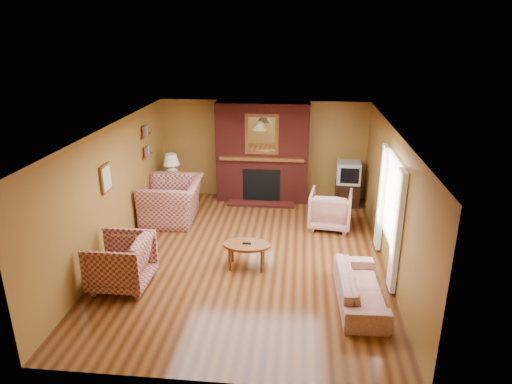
# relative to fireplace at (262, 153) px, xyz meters

# --- Properties ---
(floor) EXTENTS (6.50, 6.50, 0.00)m
(floor) POSITION_rel_fireplace_xyz_m (0.00, -2.98, -1.18)
(floor) COLOR #41200E
(floor) RESTS_ON ground
(ceiling) EXTENTS (6.50, 6.50, 0.00)m
(ceiling) POSITION_rel_fireplace_xyz_m (0.00, -2.98, 1.22)
(ceiling) COLOR white
(ceiling) RESTS_ON wall_back
(wall_back) EXTENTS (6.50, 0.00, 6.50)m
(wall_back) POSITION_rel_fireplace_xyz_m (0.00, 0.27, 0.02)
(wall_back) COLOR olive
(wall_back) RESTS_ON floor
(wall_front) EXTENTS (6.50, 0.00, 6.50)m
(wall_front) POSITION_rel_fireplace_xyz_m (0.00, -6.23, 0.02)
(wall_front) COLOR olive
(wall_front) RESTS_ON floor
(wall_left) EXTENTS (0.00, 6.50, 6.50)m
(wall_left) POSITION_rel_fireplace_xyz_m (-2.50, -2.98, 0.02)
(wall_left) COLOR olive
(wall_left) RESTS_ON floor
(wall_right) EXTENTS (0.00, 6.50, 6.50)m
(wall_right) POSITION_rel_fireplace_xyz_m (2.50, -2.98, 0.02)
(wall_right) COLOR olive
(wall_right) RESTS_ON floor
(fireplace) EXTENTS (2.20, 0.82, 2.40)m
(fireplace) POSITION_rel_fireplace_xyz_m (0.00, 0.00, 0.00)
(fireplace) COLOR #511711
(fireplace) RESTS_ON floor
(window_right) EXTENTS (0.10, 1.85, 2.00)m
(window_right) POSITION_rel_fireplace_xyz_m (2.45, -3.18, -0.06)
(window_right) COLOR beige
(window_right) RESTS_ON wall_right
(bookshelf) EXTENTS (0.09, 0.55, 0.71)m
(bookshelf) POSITION_rel_fireplace_xyz_m (-2.44, -1.08, 0.48)
(bookshelf) COLOR #603116
(bookshelf) RESTS_ON wall_left
(botanical_print) EXTENTS (0.05, 0.40, 0.50)m
(botanical_print) POSITION_rel_fireplace_xyz_m (-2.47, -3.28, 0.37)
(botanical_print) COLOR #603116
(botanical_print) RESTS_ON wall_left
(pendant_light) EXTENTS (0.36, 0.36, 0.48)m
(pendant_light) POSITION_rel_fireplace_xyz_m (0.00, -0.68, 0.82)
(pendant_light) COLOR black
(pendant_light) RESTS_ON ceiling
(plaid_loveseat) EXTENTS (1.30, 1.47, 0.92)m
(plaid_loveseat) POSITION_rel_fireplace_xyz_m (-1.85, -1.47, -0.72)
(plaid_loveseat) COLOR maroon
(plaid_loveseat) RESTS_ON floor
(plaid_armchair) EXTENTS (0.96, 0.93, 0.87)m
(plaid_armchair) POSITION_rel_fireplace_xyz_m (-1.95, -4.22, -0.75)
(plaid_armchair) COLOR maroon
(plaid_armchair) RESTS_ON floor
(floral_sofa) EXTENTS (0.72, 1.73, 0.50)m
(floral_sofa) POSITION_rel_fireplace_xyz_m (1.90, -4.32, -0.93)
(floral_sofa) COLOR #BBA891
(floral_sofa) RESTS_ON floor
(floral_armchair) EXTENTS (0.96, 0.99, 0.80)m
(floral_armchair) POSITION_rel_fireplace_xyz_m (1.58, -1.49, -0.78)
(floral_armchair) COLOR #BBA891
(floral_armchair) RESTS_ON floor
(coffee_table) EXTENTS (0.84, 0.52, 0.47)m
(coffee_table) POSITION_rel_fireplace_xyz_m (0.02, -3.40, -0.79)
(coffee_table) COLOR #603116
(coffee_table) RESTS_ON floor
(side_table) EXTENTS (0.52, 0.52, 0.63)m
(side_table) POSITION_rel_fireplace_xyz_m (-2.10, -0.53, -0.87)
(side_table) COLOR #603116
(side_table) RESTS_ON floor
(table_lamp) EXTENTS (0.38, 0.38, 0.62)m
(table_lamp) POSITION_rel_fireplace_xyz_m (-2.10, -0.53, -0.20)
(table_lamp) COLOR white
(table_lamp) RESTS_ON side_table
(tv_stand) EXTENTS (0.55, 0.51, 0.58)m
(tv_stand) POSITION_rel_fireplace_xyz_m (2.05, -0.18, -0.89)
(tv_stand) COLOR black
(tv_stand) RESTS_ON floor
(crt_tv) EXTENTS (0.57, 0.57, 0.50)m
(crt_tv) POSITION_rel_fireplace_xyz_m (2.05, -0.19, -0.35)
(crt_tv) COLOR #A8ABAF
(crt_tv) RESTS_ON tv_stand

